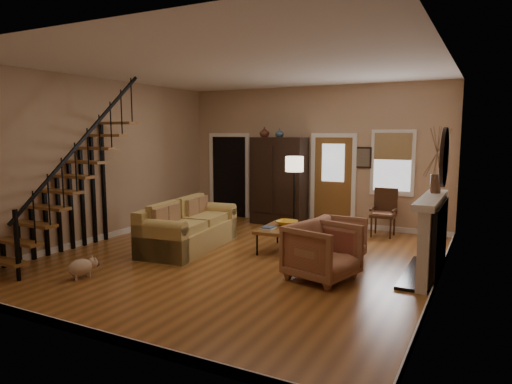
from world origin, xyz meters
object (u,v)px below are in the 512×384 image
at_px(sofa, 189,227).
at_px(floor_lamp, 294,196).
at_px(coffee_table, 281,239).
at_px(armchair_left, 322,252).
at_px(armchair_right, 338,240).
at_px(armoire, 279,181).
at_px(side_chair, 383,213).

xyz_separation_m(sofa, floor_lamp, (1.30, 2.05, 0.43)).
distance_m(sofa, coffee_table, 1.77).
bearing_deg(armchair_left, armchair_right, 19.06).
bearing_deg(armchair_left, floor_lamp, 45.66).
xyz_separation_m(armoire, armchair_right, (2.28, -2.52, -0.67)).
bearing_deg(sofa, armchair_right, 2.81).
relative_size(armoire, armchair_right, 2.51).
bearing_deg(sofa, side_chair, 35.62).
bearing_deg(armoire, floor_lamp, -49.93).
height_order(armoire, coffee_table, armoire).
height_order(floor_lamp, side_chair, floor_lamp).
distance_m(floor_lamp, side_chair, 1.94).
bearing_deg(sofa, coffee_table, 16.40).
height_order(coffee_table, side_chair, side_chair).
relative_size(armoire, coffee_table, 1.78).
height_order(sofa, floor_lamp, floor_lamp).
height_order(sofa, side_chair, side_chair).
relative_size(armoire, sofa, 0.92).
bearing_deg(floor_lamp, side_chair, 22.58).
height_order(sofa, armchair_left, armchair_left).
distance_m(armoire, armchair_right, 3.46).
xyz_separation_m(floor_lamp, side_chair, (1.76, 0.73, -0.34)).
xyz_separation_m(sofa, coffee_table, (1.62, 0.69, -0.20)).
bearing_deg(coffee_table, armoire, 115.67).
bearing_deg(coffee_table, armchair_left, -45.46).
distance_m(sofa, armchair_left, 2.93).
xyz_separation_m(armchair_left, armchair_right, (-0.08, 1.05, -0.05)).
bearing_deg(armoire, coffee_table, -64.33).
relative_size(armoire, floor_lamp, 1.23).
distance_m(coffee_table, armchair_left, 1.80).
distance_m(armoire, armchair_left, 4.32).
relative_size(sofa, armchair_right, 2.74).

